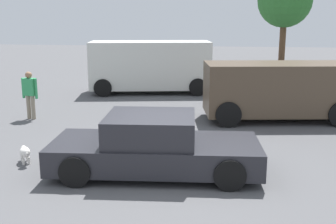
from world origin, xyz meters
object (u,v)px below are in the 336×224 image
object	(u,v)px
sedan_foreground	(154,147)
dog	(25,152)
suv_dark	(278,89)
van_white	(151,65)
pedestrian	(30,91)

from	to	relation	value
sedan_foreground	dog	bearing A→B (deg)	172.62
suv_dark	sedan_foreground	bearing A→B (deg)	-130.37
sedan_foreground	suv_dark	world-z (taller)	suv_dark
sedan_foreground	van_white	distance (m)	9.89
suv_dark	pedestrian	xyz separation A→B (m)	(-8.06, -0.98, -0.09)
sedan_foreground	suv_dark	distance (m)	6.14
pedestrian	sedan_foreground	bearing A→B (deg)	57.27
van_white	pedestrian	size ratio (longest dim) A/B	3.48
dog	pedestrian	distance (m)	4.51
sedan_foreground	dog	xyz separation A→B (m)	(-3.05, 0.16, -0.32)
dog	van_white	size ratio (longest dim) A/B	0.10
dog	sedan_foreground	bearing A→B (deg)	53.28
suv_dark	pedestrian	bearing A→B (deg)	178.04
pedestrian	van_white	bearing A→B (deg)	159.19
pedestrian	suv_dark	bearing A→B (deg)	105.31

